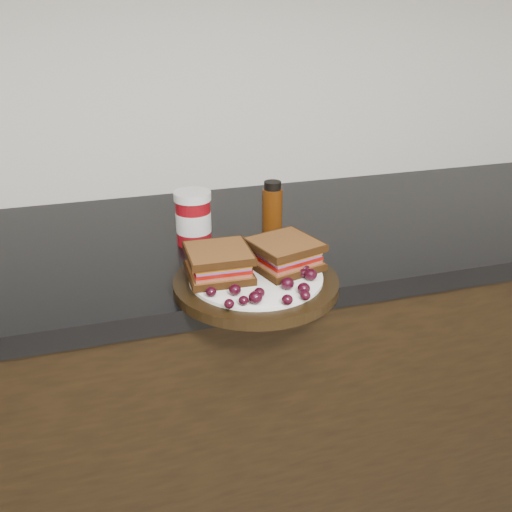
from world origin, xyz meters
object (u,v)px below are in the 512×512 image
(sandwich_left, at_px, (219,263))
(condiment_jar, at_px, (193,218))
(plate, at_px, (256,283))
(oil_bottle, at_px, (272,209))

(sandwich_left, xyz_separation_m, condiment_jar, (-0.00, 0.21, 0.01))
(plate, distance_m, oil_bottle, 0.25)
(plate, distance_m, condiment_jar, 0.24)
(condiment_jar, xyz_separation_m, oil_bottle, (0.16, -0.01, 0.00))
(plate, relative_size, condiment_jar, 2.60)
(sandwich_left, relative_size, oil_bottle, 0.91)
(condiment_jar, bearing_deg, oil_bottle, -2.22)
(plate, distance_m, sandwich_left, 0.07)
(plate, height_order, condiment_jar, condiment_jar)
(plate, bearing_deg, oil_bottle, 65.08)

